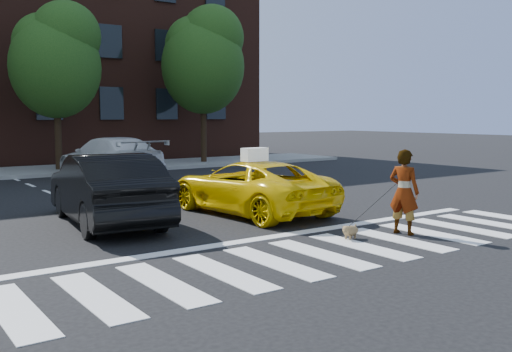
{
  "coord_description": "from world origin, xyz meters",
  "views": [
    {
      "loc": [
        -6.49,
        -7.25,
        2.39
      ],
      "look_at": [
        0.53,
        2.69,
        1.1
      ],
      "focal_mm": 40.0,
      "sensor_mm": 36.0,
      "label": 1
    }
  ],
  "objects_px": {
    "tree_right": "(204,56)",
    "white_suv": "(110,158)",
    "dog": "(350,231)",
    "black_sedan": "(107,189)",
    "woman": "(404,192)",
    "tree_mid": "(56,56)",
    "taxi": "(250,187)"
  },
  "relations": [
    {
      "from": "woman",
      "to": "dog",
      "type": "bearing_deg",
      "value": 63.9
    },
    {
      "from": "woman",
      "to": "black_sedan",
      "type": "bearing_deg",
      "value": 30.19
    },
    {
      "from": "woman",
      "to": "tree_right",
      "type": "bearing_deg",
      "value": -31.64
    },
    {
      "from": "black_sedan",
      "to": "white_suv",
      "type": "height_order",
      "value": "white_suv"
    },
    {
      "from": "black_sedan",
      "to": "dog",
      "type": "relative_size",
      "value": 9.49
    },
    {
      "from": "tree_mid",
      "to": "white_suv",
      "type": "relative_size",
      "value": 1.29
    },
    {
      "from": "woman",
      "to": "dog",
      "type": "xyz_separation_m",
      "value": [
        -1.25,
        0.25,
        -0.69
      ]
    },
    {
      "from": "tree_right",
      "to": "white_suv",
      "type": "distance_m",
      "value": 8.35
    },
    {
      "from": "tree_right",
      "to": "black_sedan",
      "type": "xyz_separation_m",
      "value": [
        -9.53,
        -12.18,
        -4.48
      ]
    },
    {
      "from": "white_suv",
      "to": "black_sedan",
      "type": "bearing_deg",
      "value": 63.41
    },
    {
      "from": "tree_mid",
      "to": "woman",
      "type": "xyz_separation_m",
      "value": [
        1.97,
        -16.67,
        -3.99
      ]
    },
    {
      "from": "black_sedan",
      "to": "taxi",
      "type": "bearing_deg",
      "value": 175.76
    },
    {
      "from": "black_sedan",
      "to": "woman",
      "type": "height_order",
      "value": "woman"
    },
    {
      "from": "tree_mid",
      "to": "woman",
      "type": "relative_size",
      "value": 4.12
    },
    {
      "from": "tree_mid",
      "to": "dog",
      "type": "height_order",
      "value": "tree_mid"
    },
    {
      "from": "tree_mid",
      "to": "taxi",
      "type": "bearing_deg",
      "value": -86.13
    },
    {
      "from": "tree_mid",
      "to": "taxi",
      "type": "relative_size",
      "value": 1.52
    },
    {
      "from": "tree_mid",
      "to": "taxi",
      "type": "height_order",
      "value": "tree_mid"
    },
    {
      "from": "tree_right",
      "to": "taxi",
      "type": "distance_m",
      "value": 14.94
    },
    {
      "from": "tree_right",
      "to": "black_sedan",
      "type": "relative_size",
      "value": 1.62
    },
    {
      "from": "tree_mid",
      "to": "black_sedan",
      "type": "relative_size",
      "value": 1.49
    },
    {
      "from": "white_suv",
      "to": "woman",
      "type": "distance_m",
      "value": 13.24
    },
    {
      "from": "white_suv",
      "to": "dog",
      "type": "relative_size",
      "value": 10.96
    },
    {
      "from": "white_suv",
      "to": "dog",
      "type": "xyz_separation_m",
      "value": [
        -0.15,
        -12.94,
        -0.63
      ]
    },
    {
      "from": "woman",
      "to": "tree_mid",
      "type": "bearing_deg",
      "value": -8.11
    },
    {
      "from": "tree_right",
      "to": "taxi",
      "type": "relative_size",
      "value": 1.65
    },
    {
      "from": "tree_mid",
      "to": "white_suv",
      "type": "bearing_deg",
      "value": -76.03
    },
    {
      "from": "dog",
      "to": "black_sedan",
      "type": "bearing_deg",
      "value": 108.74
    },
    {
      "from": "dog",
      "to": "tree_mid",
      "type": "bearing_deg",
      "value": 73.81
    },
    {
      "from": "tree_right",
      "to": "white_suv",
      "type": "bearing_deg",
      "value": -150.43
    },
    {
      "from": "white_suv",
      "to": "tree_right",
      "type": "bearing_deg",
      "value": -155.66
    },
    {
      "from": "black_sedan",
      "to": "woman",
      "type": "xyz_separation_m",
      "value": [
        4.51,
        -4.5,
        0.08
      ]
    }
  ]
}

